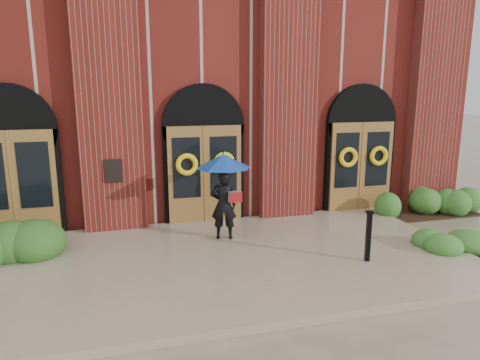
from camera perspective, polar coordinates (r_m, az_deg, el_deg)
name	(u,v)px	position (r m, az deg, el deg)	size (l,w,h in m)	color
ground	(230,266)	(8.93, -1.31, -11.44)	(90.00, 90.00, 0.00)	gray
landing	(229,260)	(9.03, -1.54, -10.63)	(10.00, 5.30, 0.15)	tan
church_building	(175,90)	(16.85, -8.64, 11.74)	(16.20, 12.53, 7.00)	#5E1A14
man_with_umbrella	(224,180)	(9.69, -2.21, 0.00)	(1.53, 1.53, 1.98)	black
metal_post	(368,235)	(8.99, 16.75, -7.04)	(0.17, 0.17, 1.04)	black
hedge_wall_right	(424,202)	(13.46, 23.30, -2.69)	(2.79, 1.12, 0.72)	#306122
hedge_front_right	(458,241)	(10.76, 27.09, -7.30)	(1.34, 1.15, 0.47)	#326424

